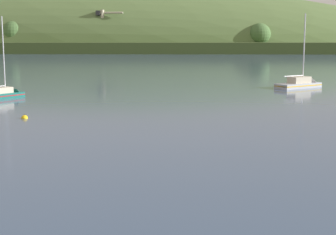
{
  "coord_description": "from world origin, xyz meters",
  "views": [
    {
      "loc": [
        -9.02,
        0.89,
        6.65
      ],
      "look_at": [
        -7.86,
        32.63,
        1.67
      ],
      "focal_mm": 54.27,
      "sensor_mm": 36.0,
      "label": 1
    }
  ],
  "objects_px": {
    "dockside_crane": "(103,33)",
    "sailboat_midwater_white": "(5,96)",
    "sailboat_near_mooring": "(303,86)",
    "mooring_buoy_midchannel": "(25,118)"
  },
  "relations": [
    {
      "from": "dockside_crane",
      "to": "sailboat_midwater_white",
      "type": "xyz_separation_m",
      "value": [
        4.68,
        -176.88,
        -8.89
      ]
    },
    {
      "from": "sailboat_near_mooring",
      "to": "mooring_buoy_midchannel",
      "type": "relative_size",
      "value": 17.29
    },
    {
      "from": "sailboat_near_mooring",
      "to": "dockside_crane",
      "type": "bearing_deg",
      "value": 72.09
    },
    {
      "from": "dockside_crane",
      "to": "mooring_buoy_midchannel",
      "type": "relative_size",
      "value": 30.26
    },
    {
      "from": "sailboat_near_mooring",
      "to": "sailboat_midwater_white",
      "type": "bearing_deg",
      "value": 164.34
    },
    {
      "from": "dockside_crane",
      "to": "sailboat_midwater_white",
      "type": "height_order",
      "value": "dockside_crane"
    },
    {
      "from": "sailboat_midwater_white",
      "to": "dockside_crane",
      "type": "bearing_deg",
      "value": 40.7
    },
    {
      "from": "dockside_crane",
      "to": "sailboat_near_mooring",
      "type": "bearing_deg",
      "value": -63.27
    },
    {
      "from": "sailboat_near_mooring",
      "to": "mooring_buoy_midchannel",
      "type": "xyz_separation_m",
      "value": [
        -31.28,
        -25.61,
        -0.22
      ]
    },
    {
      "from": "dockside_crane",
      "to": "sailboat_near_mooring",
      "type": "height_order",
      "value": "dockside_crane"
    }
  ]
}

